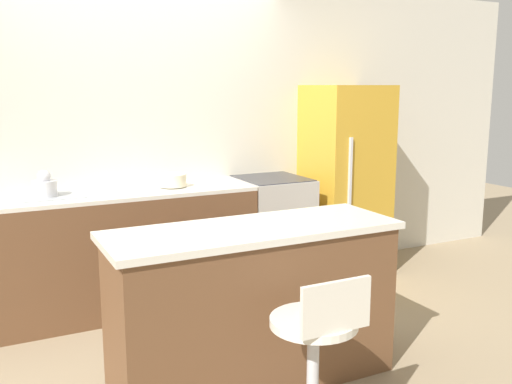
{
  "coord_description": "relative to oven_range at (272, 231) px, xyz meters",
  "views": [
    {
      "loc": [
        -1.21,
        -3.92,
        1.72
      ],
      "look_at": [
        0.56,
        -0.39,
        0.98
      ],
      "focal_mm": 40.0,
      "sensor_mm": 36.0,
      "label": 1
    }
  ],
  "objects": [
    {
      "name": "ground_plane",
      "position": [
        -1.07,
        -0.32,
        -0.47
      ],
      "size": [
        14.0,
        14.0,
        0.0
      ],
      "primitive_type": "plane",
      "color": "#998466"
    },
    {
      "name": "wall_back",
      "position": [
        -1.07,
        0.34,
        0.83
      ],
      "size": [
        8.0,
        0.06,
        2.6
      ],
      "color": "beige",
      "rests_on": "ground_plane"
    },
    {
      "name": "stool_chair",
      "position": [
        -0.88,
        -2.08,
        -0.03
      ],
      "size": [
        0.43,
        0.43,
        0.86
      ],
      "color": "#B7B7BC",
      "rests_on": "ground_plane"
    },
    {
      "name": "oven_range",
      "position": [
        0.0,
        0.0,
        0.0
      ],
      "size": [
        0.57,
        0.62,
        0.94
      ],
      "color": "#B7B2A8",
      "rests_on": "ground_plane"
    },
    {
      "name": "kitchen_island",
      "position": [
        -0.89,
        -1.44,
        -0.0
      ],
      "size": [
        1.69,
        0.6,
        0.94
      ],
      "color": "brown",
      "rests_on": "ground_plane"
    },
    {
      "name": "kettle",
      "position": [
        -1.84,
        -0.02,
        0.55
      ],
      "size": [
        0.17,
        0.17,
        0.19
      ],
      "color": "silver",
      "rests_on": "back_counter"
    },
    {
      "name": "mixing_bowl",
      "position": [
        -0.89,
        -0.02,
        0.52
      ],
      "size": [
        0.21,
        0.21,
        0.1
      ],
      "color": "beige",
      "rests_on": "back_counter"
    },
    {
      "name": "back_counter",
      "position": [
        -1.41,
        0.0,
        -0.0
      ],
      "size": [
        2.22,
        0.61,
        0.94
      ],
      "color": "brown",
      "rests_on": "ground_plane"
    },
    {
      "name": "refrigerator",
      "position": [
        0.75,
        -0.01,
        0.39
      ],
      "size": [
        0.65,
        0.65,
        1.72
      ],
      "color": "gold",
      "rests_on": "ground_plane"
    }
  ]
}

